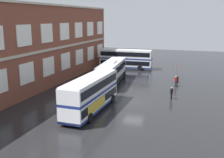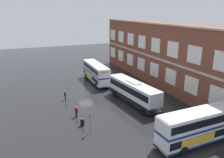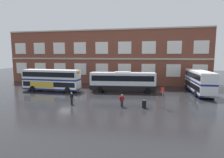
# 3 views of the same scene
# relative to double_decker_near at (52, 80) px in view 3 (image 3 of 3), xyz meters

# --- Properties ---
(ground_plane) EXTENTS (120.00, 120.00, 0.00)m
(ground_plane) POSITION_rel_double_decker_near_xyz_m (4.80, -1.89, -2.15)
(ground_plane) COLOR black
(brick_terminal_building) EXTENTS (48.24, 8.19, 12.76)m
(brick_terminal_building) POSITION_rel_double_decker_near_xyz_m (7.27, 14.09, 4.08)
(brick_terminal_building) COLOR brown
(brick_terminal_building) RESTS_ON ground
(double_decker_near) EXTENTS (11.03, 2.96, 4.07)m
(double_decker_near) POSITION_rel_double_decker_near_xyz_m (0.00, 0.00, 0.00)
(double_decker_near) COLOR silver
(double_decker_near) RESTS_ON ground
(double_decker_middle) EXTENTS (3.14, 11.08, 4.07)m
(double_decker_middle) POSITION_rel_double_decker_near_xyz_m (27.07, 3.51, 0.00)
(double_decker_middle) COLOR silver
(double_decker_middle) RESTS_ON ground
(touring_coach) EXTENTS (12.21, 3.92, 3.80)m
(touring_coach) POSITION_rel_double_decker_near_xyz_m (13.43, 2.02, -0.24)
(touring_coach) COLOR silver
(touring_coach) RESTS_ON ground
(waiting_passenger) EXTENTS (0.59, 0.44, 1.70)m
(waiting_passenger) POSITION_rel_double_decker_near_xyz_m (14.87, -8.18, -1.22)
(waiting_passenger) COLOR black
(waiting_passenger) RESTS_ON ground
(second_passenger) EXTENTS (0.62, 0.38, 1.70)m
(second_passenger) POSITION_rel_double_decker_near_xyz_m (7.80, -8.34, -1.22)
(second_passenger) COLOR black
(second_passenger) RESTS_ON ground
(bus_stand_flag) EXTENTS (0.44, 0.10, 2.70)m
(bus_stand_flag) POSITION_rel_double_decker_near_xyz_m (20.06, -7.70, -0.51)
(bus_stand_flag) COLOR slate
(bus_stand_flag) RESTS_ON ground
(station_litter_bin) EXTENTS (0.60, 0.60, 1.03)m
(station_litter_bin) POSITION_rel_double_decker_near_xyz_m (17.78, -8.09, -1.63)
(station_litter_bin) COLOR black
(station_litter_bin) RESTS_ON ground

